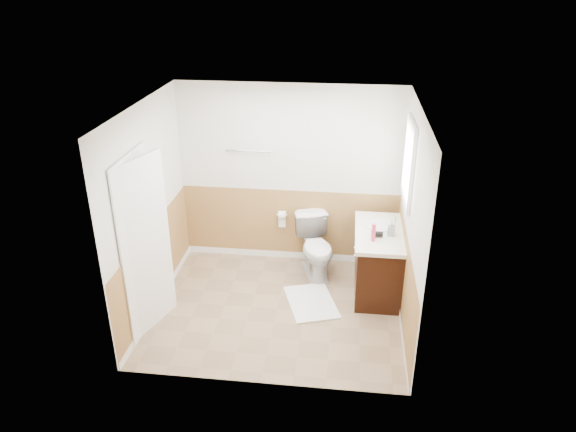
# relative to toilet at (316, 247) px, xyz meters

# --- Properties ---
(floor) EXTENTS (3.00, 3.00, 0.00)m
(floor) POSITION_rel_toilet_xyz_m (-0.40, -0.91, -0.40)
(floor) COLOR #8C7051
(floor) RESTS_ON ground
(ceiling) EXTENTS (3.00, 3.00, 0.00)m
(ceiling) POSITION_rel_toilet_xyz_m (-0.40, -0.91, 2.10)
(ceiling) COLOR white
(ceiling) RESTS_ON floor
(wall_back) EXTENTS (3.00, 0.00, 3.00)m
(wall_back) POSITION_rel_toilet_xyz_m (-0.40, 0.39, 0.85)
(wall_back) COLOR silver
(wall_back) RESTS_ON floor
(wall_front) EXTENTS (3.00, 0.00, 3.00)m
(wall_front) POSITION_rel_toilet_xyz_m (-0.40, -2.21, 0.85)
(wall_front) COLOR silver
(wall_front) RESTS_ON floor
(wall_left) EXTENTS (0.00, 3.00, 3.00)m
(wall_left) POSITION_rel_toilet_xyz_m (-1.90, -0.91, 0.85)
(wall_left) COLOR silver
(wall_left) RESTS_ON floor
(wall_right) EXTENTS (0.00, 3.00, 3.00)m
(wall_right) POSITION_rel_toilet_xyz_m (1.10, -0.91, 0.85)
(wall_right) COLOR silver
(wall_right) RESTS_ON floor
(wainscot_back) EXTENTS (3.00, 0.00, 3.00)m
(wainscot_back) POSITION_rel_toilet_xyz_m (-0.40, 0.38, 0.10)
(wainscot_back) COLOR #AA8044
(wainscot_back) RESTS_ON floor
(wainscot_front) EXTENTS (3.00, 0.00, 3.00)m
(wainscot_front) POSITION_rel_toilet_xyz_m (-0.40, -2.19, 0.10)
(wainscot_front) COLOR #AA8044
(wainscot_front) RESTS_ON floor
(wainscot_left) EXTENTS (0.00, 2.60, 2.60)m
(wainscot_left) POSITION_rel_toilet_xyz_m (-1.89, -0.91, 0.10)
(wainscot_left) COLOR #AA8044
(wainscot_left) RESTS_ON floor
(wainscot_right) EXTENTS (0.00, 2.60, 2.60)m
(wainscot_right) POSITION_rel_toilet_xyz_m (1.09, -0.91, 0.10)
(wainscot_right) COLOR #AA8044
(wainscot_right) RESTS_ON floor
(toilet) EXTENTS (0.67, 0.88, 0.80)m
(toilet) POSITION_rel_toilet_xyz_m (0.00, 0.00, 0.00)
(toilet) COLOR silver
(toilet) RESTS_ON floor
(bath_mat) EXTENTS (0.78, 0.93, 0.02)m
(bath_mat) POSITION_rel_toilet_xyz_m (-0.00, -0.73, -0.39)
(bath_mat) COLOR white
(bath_mat) RESTS_ON floor
(vanity_cabinet) EXTENTS (0.55, 1.10, 0.80)m
(vanity_cabinet) POSITION_rel_toilet_xyz_m (0.81, -0.33, 0.00)
(vanity_cabinet) COLOR black
(vanity_cabinet) RESTS_ON floor
(vanity_knob_left) EXTENTS (0.03, 0.03, 0.03)m
(vanity_knob_left) POSITION_rel_toilet_xyz_m (0.51, -0.43, 0.15)
(vanity_knob_left) COLOR silver
(vanity_knob_left) RESTS_ON vanity_cabinet
(vanity_knob_right) EXTENTS (0.03, 0.03, 0.03)m
(vanity_knob_right) POSITION_rel_toilet_xyz_m (0.51, -0.23, 0.15)
(vanity_knob_right) COLOR white
(vanity_knob_right) RESTS_ON vanity_cabinet
(countertop) EXTENTS (0.60, 1.15, 0.05)m
(countertop) POSITION_rel_toilet_xyz_m (0.80, -0.33, 0.43)
(countertop) COLOR white
(countertop) RESTS_ON vanity_cabinet
(sink_basin) EXTENTS (0.36, 0.36, 0.02)m
(sink_basin) POSITION_rel_toilet_xyz_m (0.81, -0.18, 0.46)
(sink_basin) COLOR white
(sink_basin) RESTS_ON countertop
(faucet) EXTENTS (0.02, 0.02, 0.14)m
(faucet) POSITION_rel_toilet_xyz_m (0.99, -0.18, 0.52)
(faucet) COLOR silver
(faucet) RESTS_ON countertop
(lotion_bottle) EXTENTS (0.05, 0.05, 0.22)m
(lotion_bottle) POSITION_rel_toilet_xyz_m (0.71, -0.59, 0.56)
(lotion_bottle) COLOR #D7375A
(lotion_bottle) RESTS_ON countertop
(soap_dispenser) EXTENTS (0.10, 0.10, 0.18)m
(soap_dispenser) POSITION_rel_toilet_xyz_m (0.93, -0.42, 0.54)
(soap_dispenser) COLOR gray
(soap_dispenser) RESTS_ON countertop
(hair_dryer_body) EXTENTS (0.14, 0.07, 0.07)m
(hair_dryer_body) POSITION_rel_toilet_xyz_m (0.76, -0.48, 0.49)
(hair_dryer_body) COLOR black
(hair_dryer_body) RESTS_ON countertop
(hair_dryer_handle) EXTENTS (0.03, 0.03, 0.07)m
(hair_dryer_handle) POSITION_rel_toilet_xyz_m (0.73, -0.44, 0.46)
(hair_dryer_handle) COLOR black
(hair_dryer_handle) RESTS_ON countertop
(mirror_panel) EXTENTS (0.02, 0.35, 0.90)m
(mirror_panel) POSITION_rel_toilet_xyz_m (1.07, 0.19, 1.15)
(mirror_panel) COLOR silver
(mirror_panel) RESTS_ON wall_right
(window_frame) EXTENTS (0.04, 0.80, 1.00)m
(window_frame) POSITION_rel_toilet_xyz_m (1.07, -0.32, 1.35)
(window_frame) COLOR white
(window_frame) RESTS_ON wall_right
(window_glass) EXTENTS (0.01, 0.70, 0.90)m
(window_glass) POSITION_rel_toilet_xyz_m (1.08, -0.32, 1.35)
(window_glass) COLOR white
(window_glass) RESTS_ON wall_right
(door) EXTENTS (0.29, 0.78, 2.04)m
(door) POSITION_rel_toilet_xyz_m (-1.80, -1.36, 0.62)
(door) COLOR white
(door) RESTS_ON wall_left
(door_frame) EXTENTS (0.02, 0.92, 2.10)m
(door_frame) POSITION_rel_toilet_xyz_m (-1.88, -1.36, 0.63)
(door_frame) COLOR white
(door_frame) RESTS_ON wall_left
(door_knob) EXTENTS (0.06, 0.06, 0.06)m
(door_knob) POSITION_rel_toilet_xyz_m (-1.74, -1.03, 0.55)
(door_knob) COLOR silver
(door_knob) RESTS_ON door
(towel_bar) EXTENTS (0.62, 0.02, 0.02)m
(towel_bar) POSITION_rel_toilet_xyz_m (-0.95, 0.34, 1.20)
(towel_bar) COLOR silver
(towel_bar) RESTS_ON wall_back
(tp_holder_bar) EXTENTS (0.14, 0.02, 0.02)m
(tp_holder_bar) POSITION_rel_toilet_xyz_m (-0.50, 0.32, 0.30)
(tp_holder_bar) COLOR silver
(tp_holder_bar) RESTS_ON wall_back
(tp_roll) EXTENTS (0.10, 0.11, 0.11)m
(tp_roll) POSITION_rel_toilet_xyz_m (-0.50, 0.32, 0.30)
(tp_roll) COLOR white
(tp_roll) RESTS_ON tp_holder_bar
(tp_sheet) EXTENTS (0.10, 0.01, 0.16)m
(tp_sheet) POSITION_rel_toilet_xyz_m (-0.50, 0.32, 0.19)
(tp_sheet) COLOR white
(tp_sheet) RESTS_ON tp_roll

